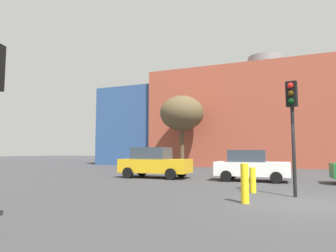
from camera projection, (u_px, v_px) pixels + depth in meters
ground_plane at (307, 204)px, 8.87m from camera, size 200.00×200.00×0.00m
building_backdrop at (267, 120)px, 34.45m from camera, size 40.31×11.49×12.80m
parked_car_0 at (154, 163)px, 17.91m from camera, size 4.23×2.07×1.83m
parked_car_1 at (251, 166)px, 15.82m from camera, size 3.83×1.88×1.66m
traffic_light_island at (292, 111)px, 10.40m from camera, size 0.41×0.40×4.05m
bare_tree_1 at (182, 114)px, 29.63m from camera, size 4.37×4.37×7.21m
bollard_yellow_0 at (253, 180)px, 11.29m from camera, size 0.24×0.24×0.95m
bollard_yellow_1 at (245, 183)px, 8.95m from camera, size 0.24×0.24×1.20m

